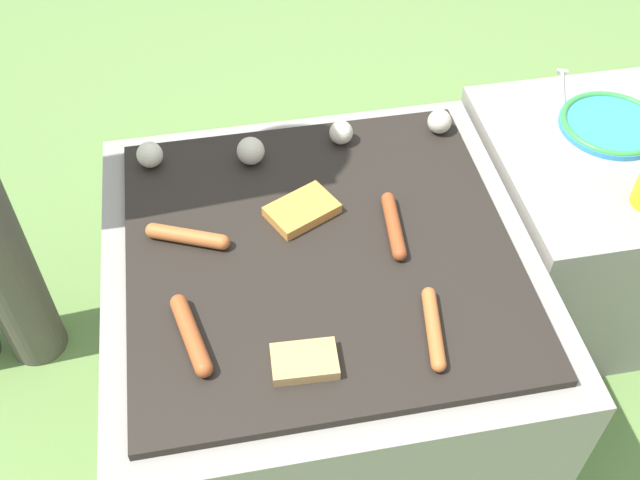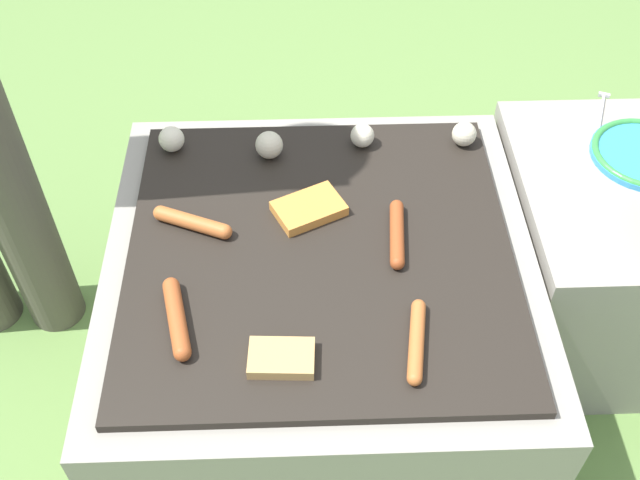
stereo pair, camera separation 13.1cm
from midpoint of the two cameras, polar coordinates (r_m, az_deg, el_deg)
The scene contains 11 objects.
ground_plane at distance 1.67m, azimuth 2.27°, elevation -10.76°, with size 14.00×14.00×0.00m, color #608442.
grill at distance 1.49m, azimuth 2.51°, elevation -6.38°, with size 0.77×0.77×0.44m.
side_ledge at distance 1.75m, azimuth 24.00°, elevation -1.19°, with size 0.51×0.51×0.44m.
sausage_front_center at distance 1.34m, azimuth 8.67°, elevation 0.33°, with size 0.04×0.16×0.03m.
sausage_back_right at distance 1.35m, azimuth -7.00°, elevation 1.21°, with size 0.15×0.08×0.03m.
sausage_mid_right at distance 1.20m, azimuth 10.50°, elevation -7.77°, with size 0.05×0.16×0.02m.
sausage_front_right at distance 1.22m, azimuth -7.88°, elevation -6.09°, with size 0.06×0.16×0.03m.
bread_slice_center at distance 1.17m, azimuth 0.27°, elevation -9.18°, with size 0.11×0.07×0.02m.
bread_slice_right at distance 1.37m, azimuth 1.87°, elevation 2.28°, with size 0.15×0.13×0.02m.
mushroom_row at distance 1.49m, azimuth 1.64°, elevation 7.58°, with size 0.63×0.08×0.05m.
fork_utensil at distance 1.71m, azimuth 22.69°, elevation 8.56°, with size 0.08×0.18×0.01m.
Camera 2 is at (-0.03, -0.88, 1.43)m, focal length 42.00 mm.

